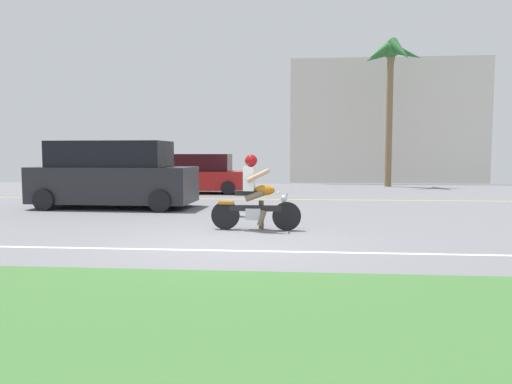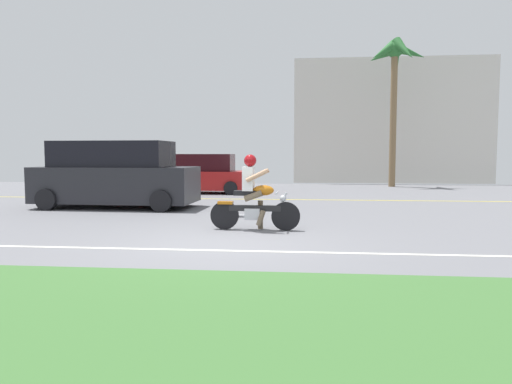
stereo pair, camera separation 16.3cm
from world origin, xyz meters
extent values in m
cube|color=slate|center=(0.00, 3.00, -0.02)|extent=(56.00, 30.00, 0.04)
cube|color=#3D6B33|center=(0.00, -4.10, 0.03)|extent=(56.00, 3.80, 0.06)
cube|color=silver|center=(0.00, -0.58, 0.00)|extent=(50.40, 0.12, 0.01)
cube|color=yellow|center=(0.00, 8.72, 0.00)|extent=(50.40, 0.12, 0.01)
cylinder|color=black|center=(1.10, 1.69, 0.31)|extent=(0.63, 0.11, 0.62)
cylinder|color=black|center=(-0.25, 1.72, 0.31)|extent=(0.63, 0.11, 0.62)
cylinder|color=#B7BAC1|center=(1.00, 1.69, 0.57)|extent=(0.28, 0.06, 0.54)
cube|color=black|center=(0.43, 1.71, 0.48)|extent=(1.14, 0.14, 0.12)
cube|color=#B7BAC1|center=(0.38, 1.71, 0.35)|extent=(0.34, 0.22, 0.25)
ellipsoid|color=#B76614|center=(0.61, 1.70, 0.87)|extent=(0.46, 0.25, 0.23)
cube|color=black|center=(0.22, 1.71, 0.81)|extent=(0.51, 0.24, 0.10)
cube|color=#B76614|center=(-0.23, 1.72, 0.59)|extent=(0.34, 0.18, 0.06)
cylinder|color=#B7BAC1|center=(0.92, 1.69, 0.83)|extent=(0.06, 0.65, 0.04)
sphere|color=#B7BAC1|center=(1.04, 1.69, 0.70)|extent=(0.15, 0.15, 0.15)
cylinder|color=#B7BAC1|center=(0.14, 1.84, 0.28)|extent=(0.52, 0.09, 0.07)
cube|color=white|center=(0.28, 1.71, 1.12)|extent=(0.24, 0.34, 0.52)
sphere|color=maroon|center=(0.32, 1.71, 1.52)|extent=(0.27, 0.27, 0.27)
cylinder|color=brown|center=(0.40, 1.60, 0.76)|extent=(0.42, 0.15, 0.26)
cylinder|color=brown|center=(0.41, 1.81, 0.76)|extent=(0.42, 0.15, 0.26)
cylinder|color=brown|center=(0.54, 1.85, 0.32)|extent=(0.12, 0.12, 0.63)
cylinder|color=brown|center=(0.57, 1.58, 0.28)|extent=(0.21, 0.12, 0.35)
cylinder|color=tan|center=(0.48, 1.50, 1.20)|extent=(0.47, 0.11, 0.29)
cylinder|color=tan|center=(0.50, 1.91, 1.20)|extent=(0.47, 0.11, 0.29)
cube|color=#232328|center=(-4.31, 5.64, 0.72)|extent=(4.95, 2.07, 1.09)
cube|color=black|center=(-4.40, 5.64, 1.66)|extent=(3.57, 1.76, 0.79)
cylinder|color=black|center=(-6.09, 4.73, 0.32)|extent=(0.65, 0.24, 0.64)
cylinder|color=black|center=(-2.58, 4.62, 0.32)|extent=(0.65, 0.24, 0.64)
cylinder|color=black|center=(-6.04, 6.65, 0.32)|extent=(0.65, 0.24, 0.64)
cylinder|color=black|center=(-2.52, 6.54, 0.32)|extent=(0.65, 0.24, 0.64)
cylinder|color=black|center=(-6.85, 5.71, 0.78)|extent=(0.22, 0.58, 0.58)
cube|color=beige|center=(-7.79, 11.30, 0.51)|extent=(3.85, 1.95, 0.70)
cube|color=#3B3A3D|center=(-8.02, 11.29, 1.18)|extent=(2.26, 1.63, 0.65)
cylinder|color=black|center=(-9.11, 10.35, 0.28)|extent=(0.57, 0.21, 0.56)
cylinder|color=black|center=(-6.40, 10.48, 0.28)|extent=(0.57, 0.21, 0.56)
cylinder|color=black|center=(-9.19, 12.13, 0.28)|extent=(0.57, 0.21, 0.56)
cylinder|color=black|center=(-6.48, 12.26, 0.28)|extent=(0.57, 0.21, 0.56)
cube|color=#AD1E1E|center=(-3.01, 11.36, 0.55)|extent=(4.31, 1.73, 0.79)
cube|color=#351116|center=(-2.75, 11.36, 1.30)|extent=(2.50, 1.49, 0.72)
cylinder|color=black|center=(-1.46, 12.22, 0.28)|extent=(0.56, 0.18, 0.56)
cylinder|color=black|center=(-4.56, 12.22, 0.28)|extent=(0.56, 0.18, 0.56)
cylinder|color=black|center=(-1.47, 10.49, 0.28)|extent=(0.56, 0.18, 0.56)
cylinder|color=black|center=(-4.56, 10.50, 0.28)|extent=(0.56, 0.18, 0.56)
cylinder|color=brown|center=(6.01, 16.25, 3.46)|extent=(0.33, 0.33, 6.92)
sphere|color=#28662D|center=(6.01, 16.25, 6.92)|extent=(0.85, 0.85, 0.85)
cone|color=#28662D|center=(6.72, 16.23, 6.74)|extent=(1.70, 0.61, 1.08)
cone|color=#28662D|center=(6.22, 16.93, 6.74)|extent=(1.01, 1.64, 1.52)
cone|color=#28662D|center=(5.49, 16.74, 6.74)|extent=(1.62, 1.57, 0.95)
cone|color=#28662D|center=(5.41, 15.85, 6.74)|extent=(1.71, 1.40, 1.27)
cone|color=#28662D|center=(6.34, 15.61, 6.74)|extent=(1.25, 1.69, 1.43)
cube|color=beige|center=(6.56, 21.00, 3.55)|extent=(11.25, 4.00, 7.11)
camera|label=1|loc=(1.31, -8.53, 1.66)|focal=33.18mm
camera|label=2|loc=(1.47, -8.52, 1.66)|focal=33.18mm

